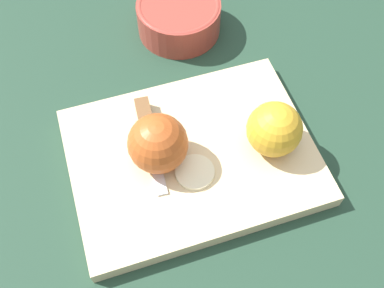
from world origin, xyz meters
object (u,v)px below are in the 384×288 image
Objects in this scene: apple_half_left at (274,128)px; bowl at (179,16)px; apple_half_right at (158,143)px; knife at (147,125)px.

bowl is (0.10, -0.25, -0.03)m from apple_half_left.
apple_half_left is 0.54× the size of bowl.
apple_half_right reaches higher than bowl.
apple_half_left is 0.15m from apple_half_right.
apple_half_right is 0.53× the size of knife.
apple_half_right is at bearing 123.15° from apple_half_left.
knife is 0.21m from bowl.
apple_half_right is at bearing 78.60° from bowl.
bowl is (-0.05, -0.25, -0.03)m from apple_half_right.
bowl is (-0.06, -0.20, -0.00)m from knife.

